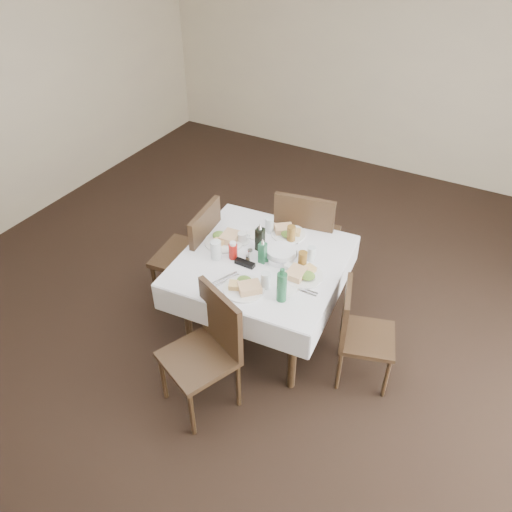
{
  "coord_description": "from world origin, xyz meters",
  "views": [
    {
      "loc": [
        1.47,
        -2.43,
        3.05
      ],
      "look_at": [
        0.06,
        0.12,
        0.8
      ],
      "focal_mm": 35.0,
      "sensor_mm": 36.0,
      "label": 1
    }
  ],
  "objects_px": {
    "dining_table": "(262,268)",
    "chair_north": "(306,236)",
    "water_s": "(266,280)",
    "oil_cruet_green": "(263,252)",
    "chair_east": "(357,329)",
    "water_w": "(216,250)",
    "water_n": "(269,225)",
    "ketchup_bottle": "(233,251)",
    "green_bottle": "(282,287)",
    "water_e": "(311,254)",
    "chair_west": "(195,251)",
    "oil_cruet_dark": "(260,238)",
    "bread_basket": "(281,254)",
    "chair_south": "(209,345)",
    "coffee_mug": "(242,238)"
  },
  "relations": [
    {
      "from": "chair_south",
      "to": "oil_cruet_green",
      "type": "relative_size",
      "value": 4.39
    },
    {
      "from": "water_s",
      "to": "water_w",
      "type": "xyz_separation_m",
      "value": [
        -0.48,
        0.11,
        0.01
      ]
    },
    {
      "from": "chair_north",
      "to": "water_n",
      "type": "bearing_deg",
      "value": -120.55
    },
    {
      "from": "water_s",
      "to": "oil_cruet_green",
      "type": "bearing_deg",
      "value": 122.66
    },
    {
      "from": "water_n",
      "to": "water_s",
      "type": "relative_size",
      "value": 1.02
    },
    {
      "from": "chair_east",
      "to": "water_w",
      "type": "xyz_separation_m",
      "value": [
        -1.11,
        -0.1,
        0.37
      ]
    },
    {
      "from": "chair_east",
      "to": "ketchup_bottle",
      "type": "xyz_separation_m",
      "value": [
        -1.0,
        -0.04,
        0.36
      ]
    },
    {
      "from": "water_w",
      "to": "bread_basket",
      "type": "bearing_deg",
      "value": 28.6
    },
    {
      "from": "dining_table",
      "to": "chair_east",
      "type": "height_order",
      "value": "chair_east"
    },
    {
      "from": "water_w",
      "to": "ketchup_bottle",
      "type": "relative_size",
      "value": 1.04
    },
    {
      "from": "chair_east",
      "to": "green_bottle",
      "type": "height_order",
      "value": "green_bottle"
    },
    {
      "from": "chair_south",
      "to": "chair_east",
      "type": "relative_size",
      "value": 1.13
    },
    {
      "from": "green_bottle",
      "to": "bread_basket",
      "type": "bearing_deg",
      "value": 117.01
    },
    {
      "from": "oil_cruet_dark",
      "to": "oil_cruet_green",
      "type": "height_order",
      "value": "oil_cruet_dark"
    },
    {
      "from": "water_w",
      "to": "chair_east",
      "type": "bearing_deg",
      "value": 5.13
    },
    {
      "from": "green_bottle",
      "to": "water_n",
      "type": "bearing_deg",
      "value": 123.56
    },
    {
      "from": "water_s",
      "to": "coffee_mug",
      "type": "xyz_separation_m",
      "value": [
        -0.41,
        0.38,
        -0.02
      ]
    },
    {
      "from": "chair_west",
      "to": "bread_basket",
      "type": "height_order",
      "value": "chair_west"
    },
    {
      "from": "dining_table",
      "to": "ketchup_bottle",
      "type": "height_order",
      "value": "ketchup_bottle"
    },
    {
      "from": "chair_north",
      "to": "coffee_mug",
      "type": "xyz_separation_m",
      "value": [
        -0.31,
        -0.54,
        0.21
      ]
    },
    {
      "from": "water_s",
      "to": "ketchup_bottle",
      "type": "bearing_deg",
      "value": 154.51
    },
    {
      "from": "chair_west",
      "to": "water_s",
      "type": "relative_size",
      "value": 8.07
    },
    {
      "from": "chair_west",
      "to": "oil_cruet_dark",
      "type": "distance_m",
      "value": 0.66
    },
    {
      "from": "coffee_mug",
      "to": "chair_east",
      "type": "bearing_deg",
      "value": -9.36
    },
    {
      "from": "water_n",
      "to": "chair_east",
      "type": "bearing_deg",
      "value": -23.23
    },
    {
      "from": "chair_south",
      "to": "water_s",
      "type": "distance_m",
      "value": 0.58
    },
    {
      "from": "water_w",
      "to": "bread_basket",
      "type": "xyz_separation_m",
      "value": [
        0.42,
        0.23,
        -0.04
      ]
    },
    {
      "from": "coffee_mug",
      "to": "bread_basket",
      "type": "bearing_deg",
      "value": -6.32
    },
    {
      "from": "water_w",
      "to": "green_bottle",
      "type": "height_order",
      "value": "green_bottle"
    },
    {
      "from": "oil_cruet_dark",
      "to": "chair_west",
      "type": "bearing_deg",
      "value": -174.84
    },
    {
      "from": "chair_south",
      "to": "water_s",
      "type": "xyz_separation_m",
      "value": [
        0.18,
        0.47,
        0.29
      ]
    },
    {
      "from": "dining_table",
      "to": "bread_basket",
      "type": "height_order",
      "value": "bread_basket"
    },
    {
      "from": "chair_west",
      "to": "oil_cruet_green",
      "type": "height_order",
      "value": "chair_west"
    },
    {
      "from": "chair_east",
      "to": "water_w",
      "type": "bearing_deg",
      "value": -174.87
    },
    {
      "from": "green_bottle",
      "to": "chair_east",
      "type": "bearing_deg",
      "value": 29.82
    },
    {
      "from": "water_n",
      "to": "green_bottle",
      "type": "bearing_deg",
      "value": -56.44
    },
    {
      "from": "bread_basket",
      "to": "oil_cruet_green",
      "type": "height_order",
      "value": "oil_cruet_green"
    },
    {
      "from": "chair_north",
      "to": "oil_cruet_green",
      "type": "height_order",
      "value": "chair_north"
    },
    {
      "from": "water_e",
      "to": "oil_cruet_dark",
      "type": "relative_size",
      "value": 0.47
    },
    {
      "from": "water_n",
      "to": "oil_cruet_dark",
      "type": "xyz_separation_m",
      "value": [
        0.05,
        -0.24,
        0.04
      ]
    },
    {
      "from": "chair_north",
      "to": "bread_basket",
      "type": "height_order",
      "value": "chair_north"
    },
    {
      "from": "water_n",
      "to": "ketchup_bottle",
      "type": "xyz_separation_m",
      "value": [
        -0.08,
        -0.43,
        0.0
      ]
    },
    {
      "from": "water_w",
      "to": "bread_basket",
      "type": "distance_m",
      "value": 0.48
    },
    {
      "from": "water_s",
      "to": "chair_north",
      "type": "bearing_deg",
      "value": 96.36
    },
    {
      "from": "chair_west",
      "to": "water_w",
      "type": "bearing_deg",
      "value": -29.56
    },
    {
      "from": "chair_east",
      "to": "bread_basket",
      "type": "relative_size",
      "value": 3.33
    },
    {
      "from": "water_e",
      "to": "oil_cruet_green",
      "type": "height_order",
      "value": "oil_cruet_green"
    },
    {
      "from": "chair_north",
      "to": "oil_cruet_green",
      "type": "relative_size",
      "value": 4.89
    },
    {
      "from": "dining_table",
      "to": "chair_north",
      "type": "bearing_deg",
      "value": 83.97
    },
    {
      "from": "chair_east",
      "to": "oil_cruet_dark",
      "type": "xyz_separation_m",
      "value": [
        -0.87,
        0.15,
        0.4
      ]
    }
  ]
}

